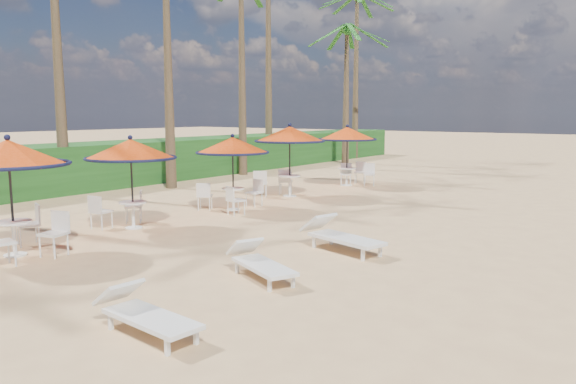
{
  "coord_description": "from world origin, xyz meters",
  "views": [
    {
      "loc": [
        6.62,
        -6.21,
        3.06
      ],
      "look_at": [
        -1.12,
        4.31,
        1.2
      ],
      "focal_mm": 35.0,
      "sensor_mm": 36.0,
      "label": 1
    }
  ],
  "objects_px": {
    "station_4": "(349,141)",
    "lounger_far": "(339,235)",
    "lounger_near": "(143,312)",
    "station_3": "(288,141)",
    "station_1": "(129,157)",
    "station_2": "(232,155)",
    "lounger_mid": "(259,261)",
    "station_0": "(12,168)"
  },
  "relations": [
    {
      "from": "lounger_mid",
      "to": "lounger_far",
      "type": "bearing_deg",
      "value": 110.96
    },
    {
      "from": "lounger_mid",
      "to": "station_2",
      "type": "bearing_deg",
      "value": 159.12
    },
    {
      "from": "station_0",
      "to": "lounger_mid",
      "type": "bearing_deg",
      "value": 19.36
    },
    {
      "from": "lounger_near",
      "to": "lounger_far",
      "type": "bearing_deg",
      "value": 97.53
    },
    {
      "from": "station_0",
      "to": "station_3",
      "type": "distance_m",
      "value": 10.39
    },
    {
      "from": "station_0",
      "to": "station_4",
      "type": "distance_m",
      "value": 14.41
    },
    {
      "from": "station_0",
      "to": "station_1",
      "type": "distance_m",
      "value": 3.35
    },
    {
      "from": "station_4",
      "to": "lounger_near",
      "type": "distance_m",
      "value": 16.72
    },
    {
      "from": "lounger_mid",
      "to": "lounger_far",
      "type": "xyz_separation_m",
      "value": [
        0.12,
        2.67,
        0.04
      ]
    },
    {
      "from": "station_3",
      "to": "station_4",
      "type": "relative_size",
      "value": 1.04
    },
    {
      "from": "station_3",
      "to": "lounger_far",
      "type": "relative_size",
      "value": 1.2
    },
    {
      "from": "lounger_far",
      "to": "station_1",
      "type": "bearing_deg",
      "value": -154.2
    },
    {
      "from": "station_4",
      "to": "station_1",
      "type": "bearing_deg",
      "value": -90.99
    },
    {
      "from": "station_2",
      "to": "lounger_near",
      "type": "xyz_separation_m",
      "value": [
        5.7,
        -8.22,
        -1.44
      ]
    },
    {
      "from": "station_1",
      "to": "lounger_far",
      "type": "height_order",
      "value": "station_1"
    },
    {
      "from": "station_0",
      "to": "lounger_near",
      "type": "distance_m",
      "value": 5.96
    },
    {
      "from": "station_0",
      "to": "station_1",
      "type": "bearing_deg",
      "value": 96.59
    },
    {
      "from": "station_3",
      "to": "station_2",
      "type": "bearing_deg",
      "value": -84.39
    },
    {
      "from": "station_0",
      "to": "station_2",
      "type": "xyz_separation_m",
      "value": [
        -0.08,
        7.03,
        -0.15
      ]
    },
    {
      "from": "station_2",
      "to": "lounger_far",
      "type": "height_order",
      "value": "station_2"
    },
    {
      "from": "station_3",
      "to": "station_0",
      "type": "bearing_deg",
      "value": -87.73
    },
    {
      "from": "station_0",
      "to": "lounger_far",
      "type": "xyz_separation_m",
      "value": [
        5.34,
        4.51,
        -1.55
      ]
    },
    {
      "from": "station_1",
      "to": "station_2",
      "type": "distance_m",
      "value": 3.71
    },
    {
      "from": "station_2",
      "to": "lounger_mid",
      "type": "bearing_deg",
      "value": -44.39
    },
    {
      "from": "station_4",
      "to": "lounger_near",
      "type": "bearing_deg",
      "value": -69.57
    },
    {
      "from": "station_3",
      "to": "station_4",
      "type": "bearing_deg",
      "value": 86.88
    },
    {
      "from": "lounger_near",
      "to": "lounger_mid",
      "type": "xyz_separation_m",
      "value": [
        -0.4,
        3.03,
        0.0
      ]
    },
    {
      "from": "station_1",
      "to": "station_4",
      "type": "relative_size",
      "value": 0.97
    },
    {
      "from": "station_4",
      "to": "station_2",
      "type": "bearing_deg",
      "value": -89.14
    },
    {
      "from": "station_0",
      "to": "station_3",
      "type": "bearing_deg",
      "value": 92.27
    },
    {
      "from": "station_3",
      "to": "lounger_far",
      "type": "height_order",
      "value": "station_3"
    },
    {
      "from": "station_3",
      "to": "lounger_mid",
      "type": "bearing_deg",
      "value": -56.62
    },
    {
      "from": "lounger_far",
      "to": "station_4",
      "type": "bearing_deg",
      "value": 133.34
    },
    {
      "from": "station_3",
      "to": "lounger_far",
      "type": "bearing_deg",
      "value": -45.61
    },
    {
      "from": "lounger_near",
      "to": "lounger_far",
      "type": "height_order",
      "value": "lounger_far"
    },
    {
      "from": "station_2",
      "to": "lounger_near",
      "type": "bearing_deg",
      "value": -55.25
    },
    {
      "from": "station_4",
      "to": "lounger_far",
      "type": "height_order",
      "value": "station_4"
    },
    {
      "from": "station_4",
      "to": "lounger_near",
      "type": "relative_size",
      "value": 1.35
    },
    {
      "from": "station_2",
      "to": "station_3",
      "type": "distance_m",
      "value": 3.39
    },
    {
      "from": "station_0",
      "to": "station_4",
      "type": "relative_size",
      "value": 1.02
    },
    {
      "from": "station_1",
      "to": "station_2",
      "type": "xyz_separation_m",
      "value": [
        0.3,
        3.7,
        -0.13
      ]
    },
    {
      "from": "station_3",
      "to": "lounger_far",
      "type": "xyz_separation_m",
      "value": [
        5.75,
        -5.88,
        -1.68
      ]
    }
  ]
}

